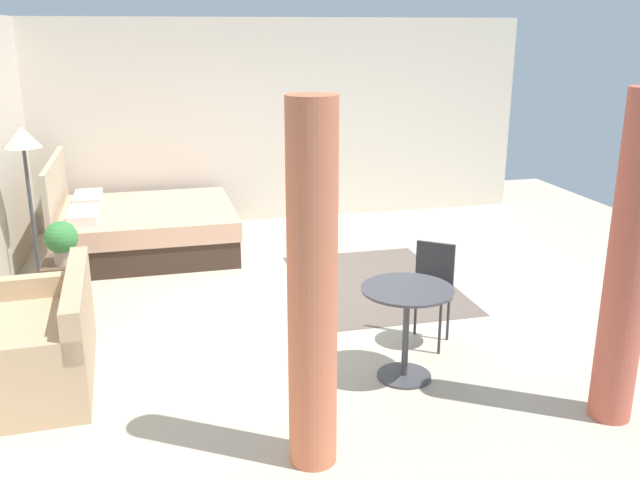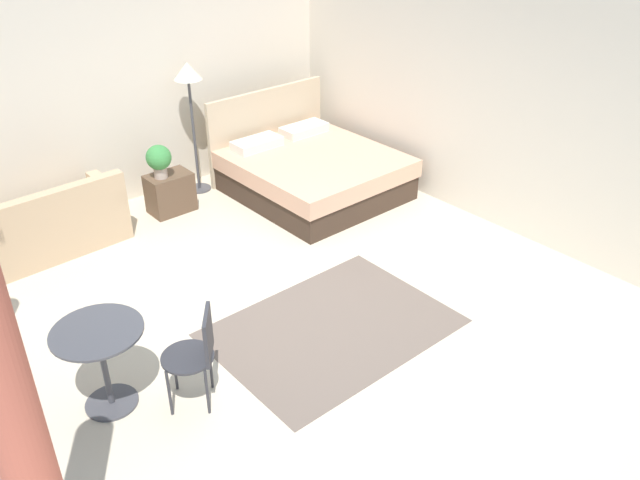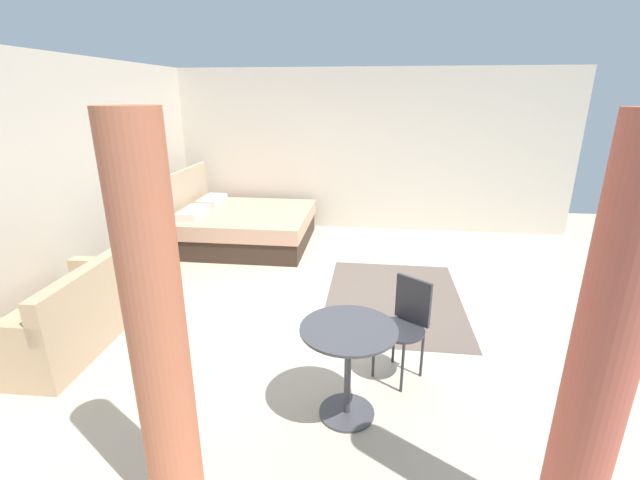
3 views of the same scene
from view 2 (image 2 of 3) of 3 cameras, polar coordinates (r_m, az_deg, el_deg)
ground_plane at (r=6.33m, az=-2.02°, el=-6.54°), size 9.02×9.79×0.02m
wall_back at (r=8.38m, az=-17.26°, el=12.15°), size 9.02×0.12×2.74m
wall_right at (r=7.71m, az=15.82°, el=10.86°), size 0.12×6.79×2.74m
area_rug at (r=6.14m, az=1.11°, el=-7.68°), size 2.16×1.57×0.01m
bed at (r=8.52m, az=-0.79°, el=6.08°), size 1.89×2.05×1.17m
couch at (r=7.77m, az=-22.27°, el=1.15°), size 1.53×0.78×0.82m
nightstand at (r=8.25m, az=-13.01°, el=4.05°), size 0.54×0.36×0.49m
potted_plant at (r=8.00m, az=-13.96°, el=6.91°), size 0.30×0.30×0.41m
floor_lamp at (r=8.36m, az=-11.45°, el=13.31°), size 0.35×0.35×1.69m
balcony_table at (r=5.32m, az=-18.64°, el=-9.41°), size 0.70×0.70×0.74m
cafe_chair_near_window at (r=5.16m, az=-10.71°, el=-9.43°), size 0.58×0.58×0.86m
curtain_left at (r=3.88m, az=-24.71°, el=-16.11°), size 0.29×0.29×2.26m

